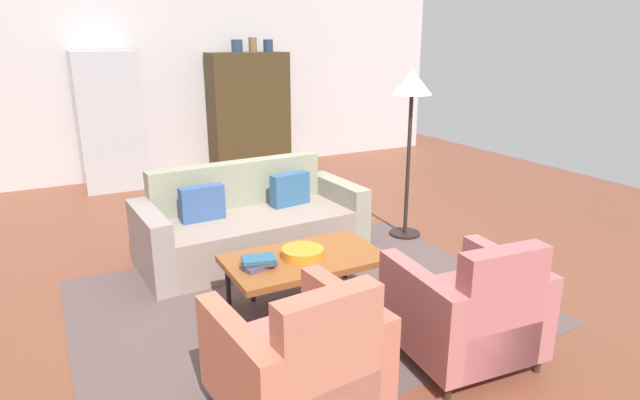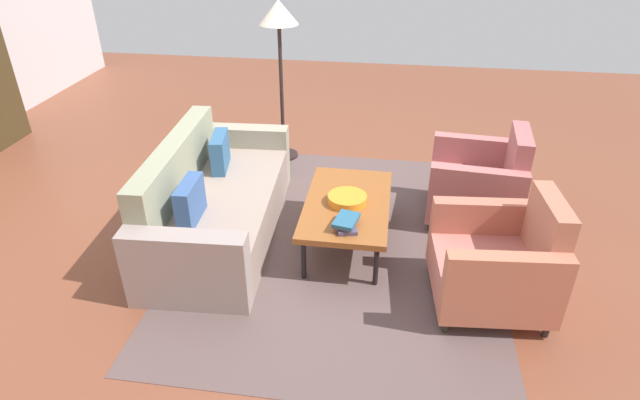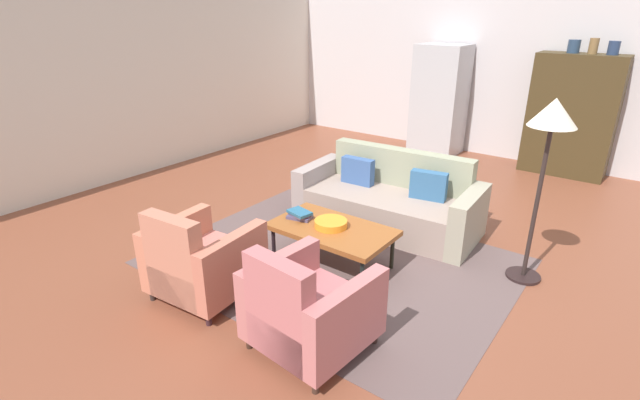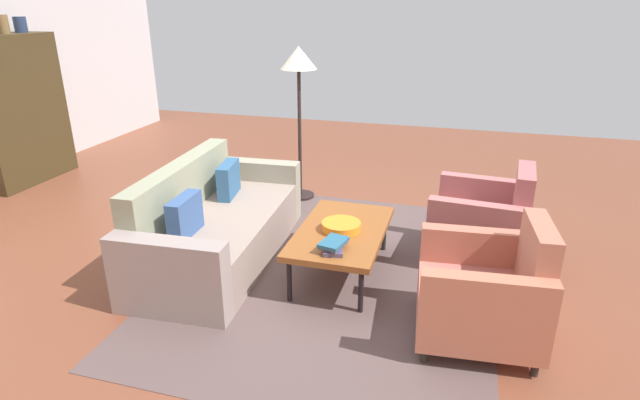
{
  "view_description": "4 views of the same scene",
  "coord_description": "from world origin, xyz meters",
  "px_view_note": "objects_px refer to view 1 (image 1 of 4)",
  "views": [
    {
      "loc": [
        -2.0,
        -3.96,
        2.03
      ],
      "look_at": [
        -0.04,
        -0.25,
        0.74
      ],
      "focal_mm": 29.94,
      "sensor_mm": 36.0,
      "label": 1
    },
    {
      "loc": [
        -4.1,
        -0.88,
        2.63
      ],
      "look_at": [
        -0.54,
        -0.35,
        0.53
      ],
      "focal_mm": 29.51,
      "sensor_mm": 36.0,
      "label": 2
    },
    {
      "loc": [
        2.05,
        -3.96,
        2.41
      ],
      "look_at": [
        -0.56,
        -0.45,
        0.61
      ],
      "focal_mm": 26.32,
      "sensor_mm": 36.0,
      "label": 3
    },
    {
      "loc": [
        -4.1,
        -1.44,
        2.2
      ],
      "look_at": [
        -0.31,
        -0.36,
        0.64
      ],
      "focal_mm": 28.75,
      "sensor_mm": 36.0,
      "label": 4
    }
  ],
  "objects_px": {
    "armchair_left": "(301,364)",
    "armchair_right": "(469,313)",
    "book_stack": "(259,262)",
    "vase_small": "(268,46)",
    "floor_lamp": "(411,98)",
    "coffee_table": "(304,261)",
    "vase_tall": "(237,46)",
    "fruit_bowl": "(303,253)",
    "cabinet": "(249,112)",
    "vase_round": "(253,45)",
    "refrigerator": "(109,121)",
    "couch": "(250,225)"
  },
  "relations": [
    {
      "from": "coffee_table",
      "to": "refrigerator",
      "type": "xyz_separation_m",
      "value": [
        -0.82,
        4.36,
        0.55
      ]
    },
    {
      "from": "armchair_left",
      "to": "couch",
      "type": "bearing_deg",
      "value": 71.02
    },
    {
      "from": "fruit_bowl",
      "to": "book_stack",
      "type": "relative_size",
      "value": 1.2
    },
    {
      "from": "fruit_bowl",
      "to": "vase_small",
      "type": "xyz_separation_m",
      "value": [
        1.6,
        4.46,
        1.45
      ]
    },
    {
      "from": "armchair_left",
      "to": "cabinet",
      "type": "relative_size",
      "value": 0.49
    },
    {
      "from": "vase_tall",
      "to": "refrigerator",
      "type": "distance_m",
      "value": 2.15
    },
    {
      "from": "armchair_left",
      "to": "armchair_right",
      "type": "xyz_separation_m",
      "value": [
        1.19,
        0.0,
        0.0
      ]
    },
    {
      "from": "coffee_table",
      "to": "vase_tall",
      "type": "distance_m",
      "value": 4.84
    },
    {
      "from": "floor_lamp",
      "to": "armchair_left",
      "type": "bearing_deg",
      "value": -137.21
    },
    {
      "from": "book_stack",
      "to": "armchair_left",
      "type": "bearing_deg",
      "value": -100.43
    },
    {
      "from": "coffee_table",
      "to": "cabinet",
      "type": "distance_m",
      "value": 4.66
    },
    {
      "from": "cabinet",
      "to": "vase_tall",
      "type": "bearing_deg",
      "value": -178.19
    },
    {
      "from": "armchair_left",
      "to": "floor_lamp",
      "type": "relative_size",
      "value": 0.51
    },
    {
      "from": "refrigerator",
      "to": "coffee_table",
      "type": "bearing_deg",
      "value": -79.31
    },
    {
      "from": "armchair_right",
      "to": "vase_round",
      "type": "height_order",
      "value": "vase_round"
    },
    {
      "from": "fruit_bowl",
      "to": "floor_lamp",
      "type": "xyz_separation_m",
      "value": [
        1.64,
        0.89,
        1.0
      ]
    },
    {
      "from": "fruit_bowl",
      "to": "book_stack",
      "type": "height_order",
      "value": "book_stack"
    },
    {
      "from": "book_stack",
      "to": "vase_small",
      "type": "xyz_separation_m",
      "value": [
        1.98,
        4.49,
        1.44
      ]
    },
    {
      "from": "coffee_table",
      "to": "vase_tall",
      "type": "xyz_separation_m",
      "value": [
        1.09,
        4.46,
        1.52
      ]
    },
    {
      "from": "couch",
      "to": "vase_tall",
      "type": "height_order",
      "value": "vase_tall"
    },
    {
      "from": "couch",
      "to": "armchair_right",
      "type": "height_order",
      "value": "armchair_right"
    },
    {
      "from": "armchair_left",
      "to": "vase_round",
      "type": "xyz_separation_m",
      "value": [
        1.93,
        5.63,
        1.56
      ]
    },
    {
      "from": "vase_tall",
      "to": "vase_round",
      "type": "distance_m",
      "value": 0.25
    },
    {
      "from": "book_stack",
      "to": "cabinet",
      "type": "relative_size",
      "value": 0.15
    },
    {
      "from": "book_stack",
      "to": "vase_round",
      "type": "distance_m",
      "value": 5.03
    },
    {
      "from": "vase_tall",
      "to": "vase_small",
      "type": "bearing_deg",
      "value": 0.0
    },
    {
      "from": "armchair_right",
      "to": "vase_tall",
      "type": "relative_size",
      "value": 4.77
    },
    {
      "from": "cabinet",
      "to": "armchair_right",
      "type": "bearing_deg",
      "value": -96.54
    },
    {
      "from": "couch",
      "to": "fruit_bowl",
      "type": "height_order",
      "value": "couch"
    },
    {
      "from": "coffee_table",
      "to": "floor_lamp",
      "type": "distance_m",
      "value": 2.14
    },
    {
      "from": "couch",
      "to": "book_stack",
      "type": "bearing_deg",
      "value": 69.5
    },
    {
      "from": "fruit_bowl",
      "to": "refrigerator",
      "type": "relative_size",
      "value": 0.18
    },
    {
      "from": "armchair_right",
      "to": "vase_tall",
      "type": "height_order",
      "value": "vase_tall"
    },
    {
      "from": "couch",
      "to": "coffee_table",
      "type": "bearing_deg",
      "value": 87.1
    },
    {
      "from": "vase_tall",
      "to": "refrigerator",
      "type": "bearing_deg",
      "value": -177.01
    },
    {
      "from": "couch",
      "to": "coffee_table",
      "type": "relative_size",
      "value": 1.79
    },
    {
      "from": "vase_round",
      "to": "vase_small",
      "type": "bearing_deg",
      "value": 0.0
    },
    {
      "from": "cabinet",
      "to": "refrigerator",
      "type": "height_order",
      "value": "refrigerator"
    },
    {
      "from": "armchair_right",
      "to": "fruit_bowl",
      "type": "distance_m",
      "value": 1.32
    },
    {
      "from": "couch",
      "to": "refrigerator",
      "type": "bearing_deg",
      "value": -78.67
    },
    {
      "from": "armchair_right",
      "to": "refrigerator",
      "type": "bearing_deg",
      "value": 109.3
    },
    {
      "from": "fruit_bowl",
      "to": "vase_tall",
      "type": "distance_m",
      "value": 4.82
    },
    {
      "from": "coffee_table",
      "to": "fruit_bowl",
      "type": "bearing_deg",
      "value": 180.0
    },
    {
      "from": "vase_tall",
      "to": "floor_lamp",
      "type": "height_order",
      "value": "vase_tall"
    },
    {
      "from": "vase_tall",
      "to": "armchair_right",
      "type": "bearing_deg",
      "value": -95.03
    },
    {
      "from": "cabinet",
      "to": "vase_small",
      "type": "height_order",
      "value": "vase_small"
    },
    {
      "from": "armchair_left",
      "to": "floor_lamp",
      "type": "xyz_separation_m",
      "value": [
        2.22,
        2.06,
        1.1
      ]
    },
    {
      "from": "couch",
      "to": "vase_round",
      "type": "distance_m",
      "value": 3.89
    },
    {
      "from": "coffee_table",
      "to": "vase_round",
      "type": "bearing_deg",
      "value": 73.28
    },
    {
      "from": "armchair_left",
      "to": "book_stack",
      "type": "xyz_separation_m",
      "value": [
        0.21,
        1.14,
        0.11
      ]
    }
  ]
}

